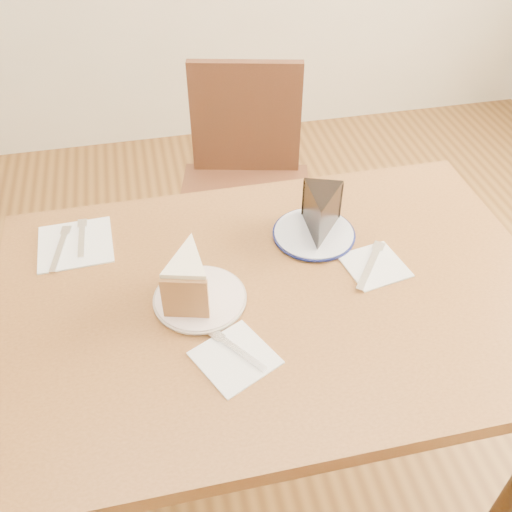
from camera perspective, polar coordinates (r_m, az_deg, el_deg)
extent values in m
plane|color=#4B2F14|center=(1.85, 1.42, -19.97)|extent=(4.00, 4.00, 0.00)
cube|color=#543216|center=(1.25, 1.97, -4.17)|extent=(1.20, 0.80, 0.04)
cylinder|color=black|center=(1.77, -18.55, -7.26)|extent=(0.06, 0.06, 0.71)
cylinder|color=black|center=(1.90, 15.21, -2.06)|extent=(0.06, 0.06, 0.71)
cube|color=#351B10|center=(1.93, -1.14, 5.07)|extent=(0.53, 0.53, 0.04)
cylinder|color=#351B10|center=(2.23, 3.90, 2.84)|extent=(0.04, 0.04, 0.45)
cylinder|color=#351B10|center=(2.24, -5.67, 2.94)|extent=(0.04, 0.04, 0.45)
cylinder|color=#351B10|center=(1.96, 4.26, -4.10)|extent=(0.04, 0.04, 0.45)
cylinder|color=#351B10|center=(1.97, -6.66, -3.94)|extent=(0.04, 0.04, 0.45)
cube|color=#351B10|center=(1.98, -1.03, 13.63)|extent=(0.37, 0.12, 0.39)
cylinder|color=silver|center=(1.22, -5.62, -4.26)|extent=(0.19, 0.19, 0.01)
cylinder|color=white|center=(1.38, 5.80, 2.21)|extent=(0.19, 0.19, 0.01)
cube|color=white|center=(1.12, -2.09, -10.14)|extent=(0.18, 0.18, 0.00)
cube|color=white|center=(1.32, 11.77, -0.95)|extent=(0.15, 0.15, 0.00)
cube|color=white|center=(1.41, -17.61, 1.14)|extent=(0.18, 0.18, 0.00)
cube|color=silver|center=(1.12, -1.81, -9.43)|extent=(0.09, 0.12, 0.00)
cube|color=silver|center=(1.31, 11.32, -0.94)|extent=(0.11, 0.15, 0.00)
cube|color=silver|center=(1.42, -17.04, 1.71)|extent=(0.02, 0.14, 0.00)
cube|color=silver|center=(1.41, -19.02, 0.70)|extent=(0.04, 0.16, 0.00)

